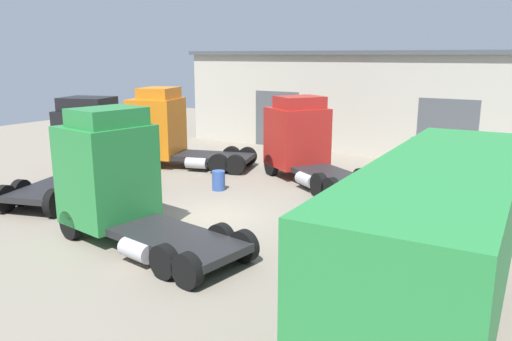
% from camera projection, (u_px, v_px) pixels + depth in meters
% --- Properties ---
extents(ground_plane, '(60.00, 60.00, 0.00)m').
position_uv_depth(ground_plane, '(214.00, 216.00, 18.64)').
color(ground_plane, gray).
extents(warehouse_building, '(24.63, 8.17, 6.15)m').
position_uv_depth(warehouse_building, '(376.00, 99.00, 32.68)').
color(warehouse_building, '#B7B2A3').
rests_on(warehouse_building, ground_plane).
extents(tractor_unit_black, '(4.25, 6.68, 4.08)m').
position_uv_depth(tractor_unit_black, '(87.00, 146.00, 22.21)').
color(tractor_unit_black, black).
rests_on(tractor_unit_black, ground_plane).
extents(container_trailer_green, '(2.84, 9.30, 3.90)m').
position_uv_depth(container_trailer_green, '(440.00, 232.00, 9.82)').
color(container_trailer_green, '#28843D').
rests_on(container_trailer_green, ground_plane).
extents(tractor_unit_orange, '(6.91, 4.28, 4.21)m').
position_uv_depth(tractor_unit_orange, '(165.00, 130.00, 26.79)').
color(tractor_unit_orange, orange).
rests_on(tractor_unit_orange, ground_plane).
extents(delivery_van_teal, '(5.24, 4.96, 2.65)m').
position_uv_depth(delivery_van_teal, '(475.00, 180.00, 18.21)').
color(delivery_van_teal, '#197075').
rests_on(delivery_van_teal, ground_plane).
extents(tractor_unit_green, '(6.94, 3.39, 4.26)m').
position_uv_depth(tractor_unit_green, '(116.00, 179.00, 16.07)').
color(tractor_unit_green, '#28843D').
rests_on(tractor_unit_green, ground_plane).
extents(tractor_unit_red, '(6.80, 5.60, 3.96)m').
position_uv_depth(tractor_unit_red, '(302.00, 140.00, 24.10)').
color(tractor_unit_red, red).
rests_on(tractor_unit_red, ground_plane).
extents(gravel_pile, '(2.75, 2.75, 1.53)m').
position_uv_depth(gravel_pile, '(85.00, 149.00, 27.99)').
color(gravel_pile, '#423D38').
rests_on(gravel_pile, ground_plane).
extents(oil_drum, '(0.58, 0.58, 0.88)m').
position_uv_depth(oil_drum, '(219.00, 180.00, 22.19)').
color(oil_drum, '#33519E').
rests_on(oil_drum, ground_plane).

